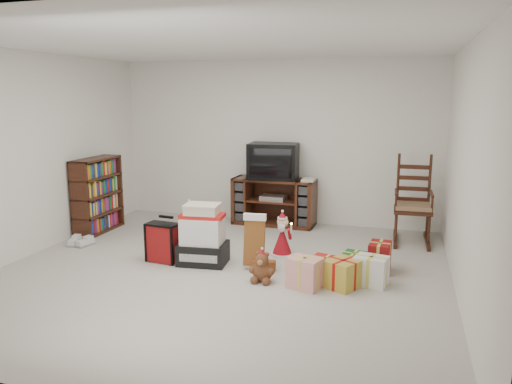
{
  "coord_description": "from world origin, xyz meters",
  "views": [
    {
      "loc": [
        1.94,
        -5.01,
        1.97
      ],
      "look_at": [
        0.25,
        0.6,
        0.83
      ],
      "focal_mm": 35.0,
      "sensor_mm": 36.0,
      "label": 1
    }
  ],
  "objects_px": {
    "teddy_bear": "(262,268)",
    "crt_television": "(273,161)",
    "sneaker_pair": "(80,242)",
    "tv_stand": "(274,202)",
    "red_suitcase": "(163,242)",
    "bookshelf": "(98,196)",
    "gift_cluster": "(347,267)",
    "gift_pile": "(203,238)",
    "santa_figurine": "(282,239)",
    "rocking_chair": "(413,211)",
    "mrs_claus_figurine": "(190,229)"
  },
  "relations": [
    {
      "from": "teddy_bear",
      "to": "crt_television",
      "type": "relative_size",
      "value": 0.42
    },
    {
      "from": "sneaker_pair",
      "to": "crt_television",
      "type": "xyz_separation_m",
      "value": [
        2.18,
        1.82,
        0.94
      ]
    },
    {
      "from": "tv_stand",
      "to": "red_suitcase",
      "type": "relative_size",
      "value": 2.29
    },
    {
      "from": "bookshelf",
      "to": "gift_cluster",
      "type": "bearing_deg",
      "value": -14.3
    },
    {
      "from": "bookshelf",
      "to": "gift_pile",
      "type": "xyz_separation_m",
      "value": [
        2.02,
        -0.89,
        -0.21
      ]
    },
    {
      "from": "tv_stand",
      "to": "gift_cluster",
      "type": "relative_size",
      "value": 1.08
    },
    {
      "from": "santa_figurine",
      "to": "red_suitcase",
      "type": "bearing_deg",
      "value": -154.36
    },
    {
      "from": "rocking_chair",
      "to": "gift_cluster",
      "type": "relative_size",
      "value": 1.04
    },
    {
      "from": "crt_television",
      "to": "mrs_claus_figurine",
      "type": "bearing_deg",
      "value": -122.5
    },
    {
      "from": "gift_pile",
      "to": "mrs_claus_figurine",
      "type": "bearing_deg",
      "value": 120.39
    },
    {
      "from": "bookshelf",
      "to": "crt_television",
      "type": "relative_size",
      "value": 1.4
    },
    {
      "from": "sneaker_pair",
      "to": "tv_stand",
      "type": "bearing_deg",
      "value": 38.53
    },
    {
      "from": "gift_pile",
      "to": "crt_television",
      "type": "xyz_separation_m",
      "value": [
        0.33,
        2.01,
        0.68
      ]
    },
    {
      "from": "bookshelf",
      "to": "teddy_bear",
      "type": "height_order",
      "value": "bookshelf"
    },
    {
      "from": "tv_stand",
      "to": "mrs_claus_figurine",
      "type": "relative_size",
      "value": 2.07
    },
    {
      "from": "red_suitcase",
      "to": "mrs_claus_figurine",
      "type": "xyz_separation_m",
      "value": [
        0.04,
        0.67,
        -0.0
      ]
    },
    {
      "from": "gift_pile",
      "to": "crt_television",
      "type": "relative_size",
      "value": 0.91
    },
    {
      "from": "gift_cluster",
      "to": "gift_pile",
      "type": "bearing_deg",
      "value": 178.13
    },
    {
      "from": "mrs_claus_figurine",
      "to": "gift_pile",
      "type": "bearing_deg",
      "value": -53.42
    },
    {
      "from": "gift_cluster",
      "to": "teddy_bear",
      "type": "bearing_deg",
      "value": -160.6
    },
    {
      "from": "rocking_chair",
      "to": "red_suitcase",
      "type": "distance_m",
      "value": 3.37
    },
    {
      "from": "rocking_chair",
      "to": "sneaker_pair",
      "type": "bearing_deg",
      "value": -162.08
    },
    {
      "from": "tv_stand",
      "to": "rocking_chair",
      "type": "xyz_separation_m",
      "value": [
        2.03,
        -0.31,
        0.06
      ]
    },
    {
      "from": "red_suitcase",
      "to": "gift_cluster",
      "type": "bearing_deg",
      "value": 7.1
    },
    {
      "from": "gift_pile",
      "to": "red_suitcase",
      "type": "xyz_separation_m",
      "value": [
        -0.48,
        -0.08,
        -0.07
      ]
    },
    {
      "from": "teddy_bear",
      "to": "sneaker_pair",
      "type": "height_order",
      "value": "teddy_bear"
    },
    {
      "from": "gift_pile",
      "to": "red_suitcase",
      "type": "distance_m",
      "value": 0.49
    },
    {
      "from": "red_suitcase",
      "to": "mrs_claus_figurine",
      "type": "height_order",
      "value": "mrs_claus_figurine"
    },
    {
      "from": "teddy_bear",
      "to": "crt_television",
      "type": "bearing_deg",
      "value": 102.13
    },
    {
      "from": "tv_stand",
      "to": "sneaker_pair",
      "type": "distance_m",
      "value": 2.86
    },
    {
      "from": "rocking_chair",
      "to": "crt_television",
      "type": "xyz_separation_m",
      "value": [
        -2.05,
        0.32,
        0.57
      ]
    },
    {
      "from": "rocking_chair",
      "to": "mrs_claus_figurine",
      "type": "relative_size",
      "value": 2.0
    },
    {
      "from": "teddy_bear",
      "to": "gift_cluster",
      "type": "height_order",
      "value": "teddy_bear"
    },
    {
      "from": "rocking_chair",
      "to": "mrs_claus_figurine",
      "type": "bearing_deg",
      "value": -160.15
    },
    {
      "from": "teddy_bear",
      "to": "santa_figurine",
      "type": "xyz_separation_m",
      "value": [
        -0.0,
        0.9,
        0.07
      ]
    },
    {
      "from": "crt_television",
      "to": "red_suitcase",
      "type": "bearing_deg",
      "value": -115.4
    },
    {
      "from": "mrs_claus_figurine",
      "to": "gift_cluster",
      "type": "bearing_deg",
      "value": -16.78
    },
    {
      "from": "teddy_bear",
      "to": "sneaker_pair",
      "type": "relative_size",
      "value": 1.03
    },
    {
      "from": "teddy_bear",
      "to": "crt_television",
      "type": "xyz_separation_m",
      "value": [
        -0.51,
        2.37,
        0.84
      ]
    },
    {
      "from": "bookshelf",
      "to": "gift_cluster",
      "type": "height_order",
      "value": "bookshelf"
    },
    {
      "from": "red_suitcase",
      "to": "santa_figurine",
      "type": "distance_m",
      "value": 1.45
    },
    {
      "from": "gift_pile",
      "to": "red_suitcase",
      "type": "relative_size",
      "value": 1.27
    },
    {
      "from": "bookshelf",
      "to": "gift_cluster",
      "type": "distance_m",
      "value": 3.86
    },
    {
      "from": "sneaker_pair",
      "to": "gift_cluster",
      "type": "height_order",
      "value": "gift_cluster"
    },
    {
      "from": "tv_stand",
      "to": "gift_pile",
      "type": "distance_m",
      "value": 2.03
    },
    {
      "from": "red_suitcase",
      "to": "sneaker_pair",
      "type": "xyz_separation_m",
      "value": [
        -1.37,
        0.28,
        -0.2
      ]
    },
    {
      "from": "bookshelf",
      "to": "teddy_bear",
      "type": "distance_m",
      "value": 3.14
    },
    {
      "from": "gift_pile",
      "to": "gift_cluster",
      "type": "relative_size",
      "value": 0.6
    },
    {
      "from": "red_suitcase",
      "to": "teddy_bear",
      "type": "bearing_deg",
      "value": -5.44
    },
    {
      "from": "gift_pile",
      "to": "teddy_bear",
      "type": "distance_m",
      "value": 0.92
    }
  ]
}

